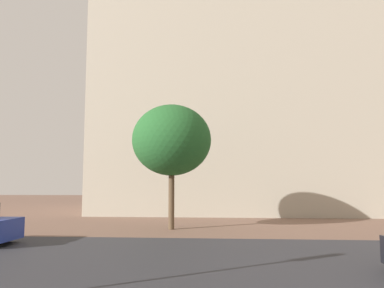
% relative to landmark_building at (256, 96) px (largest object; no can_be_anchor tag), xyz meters
% --- Properties ---
extents(ground_plane, '(120.00, 120.00, 0.00)m').
position_rel_landmark_building_xyz_m(ground_plane, '(-3.70, -19.67, -9.77)').
color(ground_plane, brown).
extents(street_asphalt_strip, '(120.00, 8.60, 0.00)m').
position_rel_landmark_building_xyz_m(street_asphalt_strip, '(-3.70, -20.24, -9.77)').
color(street_asphalt_strip, '#2D2D33').
rests_on(street_asphalt_strip, ground_plane).
extents(landmark_building, '(25.15, 13.24, 32.78)m').
position_rel_landmark_building_xyz_m(landmark_building, '(0.00, 0.00, 0.00)').
color(landmark_building, '#B2A893').
rests_on(landmark_building, ground_plane).
extents(tree_curb_far, '(4.03, 4.03, 6.31)m').
position_rel_landmark_building_xyz_m(tree_curb_far, '(-5.54, -12.97, -5.29)').
color(tree_curb_far, brown).
rests_on(tree_curb_far, ground_plane).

